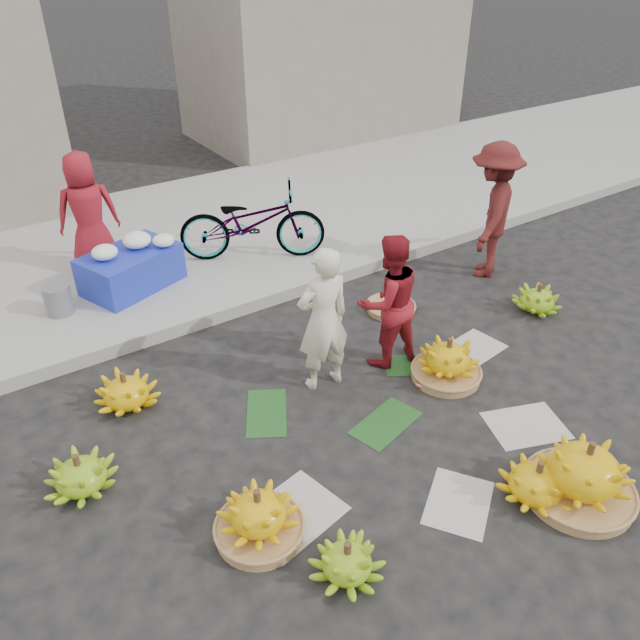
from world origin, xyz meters
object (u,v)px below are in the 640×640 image
vendor_cream (323,320)px  bicycle (252,222)px  banana_bunch_0 (259,517)px  flower_table (131,266)px  banana_bunch_4 (447,361)px

vendor_cream → bicycle: (0.63, 2.51, -0.12)m
banana_bunch_0 → bicycle: (1.98, 3.71, 0.40)m
bicycle → vendor_cream: bearing=-166.1°
flower_table → banana_bunch_0: bearing=-117.3°
vendor_cream → bicycle: size_ratio=0.79×
banana_bunch_0 → vendor_cream: bearing=41.7°
vendor_cream → banana_bunch_0: bearing=45.9°
vendor_cream → banana_bunch_4: bearing=154.5°
banana_bunch_4 → bicycle: 3.14m
bicycle → banana_bunch_4: bearing=-144.7°
banana_bunch_0 → banana_bunch_4: bearing=14.5°
bicycle → banana_bunch_0: bearing=179.8°
banana_bunch_0 → flower_table: flower_table is taller
banana_bunch_0 → vendor_cream: 1.88m
banana_bunch_0 → bicycle: bearing=61.9°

